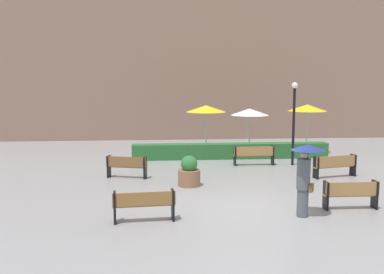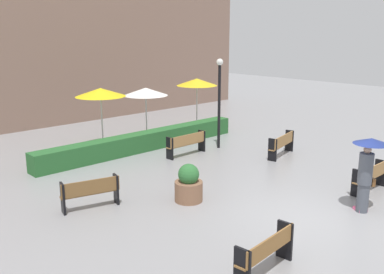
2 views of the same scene
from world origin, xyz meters
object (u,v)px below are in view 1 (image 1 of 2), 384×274
bench_far_left (127,165)px  patio_umbrella_yellow_far (307,108)px  bench_far_right (335,165)px  patio_umbrella_yellow (206,109)px  bench_back_row (254,154)px  lamp_post (294,115)px  bench_near_left (144,204)px  bench_near_right (351,193)px  planter_pot (189,173)px  pedestrian_with_umbrella (305,170)px  patio_umbrella_white (250,112)px

bench_far_left → patio_umbrella_yellow_far: size_ratio=0.63×
bench_far_right → patio_umbrella_yellow: patio_umbrella_yellow is taller
bench_back_row → lamp_post: (1.78, -0.07, 1.80)m
bench_far_left → bench_back_row: size_ratio=0.87×
bench_near_left → lamp_post: size_ratio=0.46×
bench_near_right → patio_umbrella_yellow_far: size_ratio=0.63×
bench_far_left → lamp_post: 7.90m
bench_near_right → bench_far_left: 8.47m
bench_near_left → lamp_post: (6.54, 7.46, 1.82)m
bench_near_left → patio_umbrella_yellow_far: bearing=52.0°
bench_near_right → bench_back_row: (-1.39, 6.87, 0.02)m
planter_pot → patio_umbrella_yellow: patio_umbrella_yellow is taller
lamp_post → planter_pot: bearing=-145.0°
pedestrian_with_umbrella → lamp_post: bearing=74.6°
bench_back_row → planter_pot: (-3.23, -3.57, -0.03)m
pedestrian_with_umbrella → bench_near_left: bearing=-178.9°
bench_near_right → bench_far_right: bearing=72.7°
bench_far_left → pedestrian_with_umbrella: 7.61m
patio_umbrella_white → lamp_post: bearing=-68.5°
pedestrian_with_umbrella → patio_umbrella_yellow_far: 11.25m
bench_near_right → patio_umbrella_yellow: 10.85m
bench_far_left → bench_near_right: bearing=-34.1°
patio_umbrella_yellow → patio_umbrella_yellow_far: 5.38m
lamp_post → patio_umbrella_yellow: bearing=136.9°
lamp_post → pedestrian_with_umbrella: bearing=-105.4°
bench_near_left → bench_back_row: 8.91m
bench_near_left → pedestrian_with_umbrella: size_ratio=0.83×
bench_far_right → patio_umbrella_white: 6.56m
bench_near_left → patio_umbrella_yellow: 11.39m
lamp_post → patio_umbrella_white: 3.57m
bench_far_right → lamp_post: size_ratio=0.50×
bench_far_right → lamp_post: bearing=109.2°
planter_pot → patio_umbrella_yellow: 7.28m
pedestrian_with_umbrella → patio_umbrella_white: 10.76m
bench_far_left → patio_umbrella_yellow_far: 10.71m
bench_far_left → patio_umbrella_white: size_ratio=0.69×
pedestrian_with_umbrella → lamp_post: (2.03, 7.38, 0.99)m
pedestrian_with_umbrella → patio_umbrella_yellow: size_ratio=0.81×
bench_far_right → patio_umbrella_yellow_far: (0.84, 5.78, 1.90)m
planter_pot → lamp_post: lamp_post is taller
bench_far_right → patio_umbrella_yellow: bearing=127.1°
planter_pot → patio_umbrella_yellow_far: (6.77, 6.67, 1.93)m
bench_far_right → bench_back_row: bearing=135.1°
patio_umbrella_yellow → patio_umbrella_yellow_far: bearing=-2.3°
bench_near_right → patio_umbrella_yellow: patio_umbrella_yellow is taller
bench_far_left → patio_umbrella_yellow_far: patio_umbrella_yellow_far is taller
bench_far_right → patio_umbrella_yellow_far: size_ratio=0.72×
bench_near_left → patio_umbrella_yellow: size_ratio=0.67×
bench_far_right → patio_umbrella_yellow_far: bearing=81.7°
bench_near_left → patio_umbrella_white: size_ratio=0.72×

